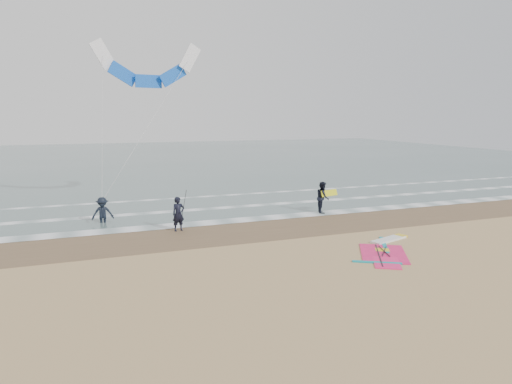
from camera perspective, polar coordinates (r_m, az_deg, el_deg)
name	(u,v)px	position (r m, az deg, el deg)	size (l,w,h in m)	color
ground	(306,262)	(19.26, 6.29, -8.75)	(120.00, 120.00, 0.00)	tan
sea_water	(150,159)	(65.10, -13.10, 4.02)	(120.00, 80.00, 0.02)	#47605E
wet_sand_band	(256,229)	(24.54, -0.04, -4.65)	(120.00, 5.00, 0.01)	brown
foam_waterline	(231,212)	(28.63, -3.15, -2.54)	(120.00, 9.15, 0.02)	white
windsurf_rig	(386,249)	(21.63, 15.93, -6.92)	(4.71, 4.46, 0.11)	white
person_standing	(178,214)	(24.30, -9.68, -2.73)	(0.66, 0.44, 1.82)	black
person_walking	(323,197)	(28.70, 8.33, -0.66)	(0.96, 0.75, 1.97)	black
person_wading	(102,207)	(27.05, -18.66, -1.83)	(1.19, 0.69, 1.85)	black
held_pole	(184,206)	(24.27, -9.01, -1.71)	(0.17, 0.86, 1.82)	black
carried_kiteboard	(329,193)	(28.77, 9.13, -0.13)	(1.30, 0.51, 0.39)	yellow
surf_kite	(148,69)	(30.87, -13.36, 14.74)	(7.00, 4.20, 9.46)	white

